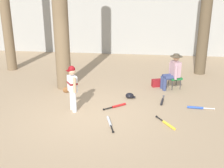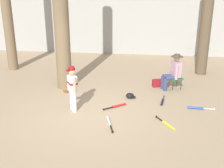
{
  "view_description": "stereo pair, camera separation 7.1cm",
  "coord_description": "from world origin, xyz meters",
  "px_view_note": "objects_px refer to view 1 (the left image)",
  "views": [
    {
      "loc": [
        1.39,
        -6.76,
        3.31
      ],
      "look_at": [
        0.49,
        0.46,
        0.75
      ],
      "focal_mm": 44.73,
      "sensor_mm": 36.0,
      "label": 1
    },
    {
      "loc": [
        1.46,
        -6.75,
        3.31
      ],
      "look_at": [
        0.49,
        0.46,
        0.75
      ],
      "focal_mm": 44.73,
      "sensor_mm": 36.0,
      "label": 2
    }
  ],
  "objects_px": {
    "tree_behind_spectator": "(205,18)",
    "bat_red_barrel": "(117,106)",
    "young_ballplayer": "(72,86)",
    "folding_stool": "(175,78)",
    "seated_spectator": "(173,71)",
    "bat_blue_youth": "(197,108)",
    "bat_black_composite": "(162,101)",
    "batting_helmet_black": "(130,96)",
    "tree_near_player": "(60,6)",
    "handbag_beside_stool": "(157,83)",
    "bat_yellow_trainer": "(167,124)",
    "bat_aluminum_silver": "(110,122)",
    "tree_far_left": "(4,2)"
  },
  "relations": [
    {
      "from": "seated_spectator",
      "to": "bat_red_barrel",
      "type": "xyz_separation_m",
      "value": [
        -1.67,
        -1.75,
        -0.61
      ]
    },
    {
      "from": "tree_far_left",
      "to": "bat_aluminum_silver",
      "type": "height_order",
      "value": "tree_far_left"
    },
    {
      "from": "tree_near_player",
      "to": "handbag_beside_stool",
      "type": "height_order",
      "value": "tree_near_player"
    },
    {
      "from": "bat_yellow_trainer",
      "to": "batting_helmet_black",
      "type": "relative_size",
      "value": 2.25
    },
    {
      "from": "tree_far_left",
      "to": "bat_blue_youth",
      "type": "relative_size",
      "value": 8.08
    },
    {
      "from": "tree_far_left",
      "to": "bat_black_composite",
      "type": "distance_m",
      "value": 7.22
    },
    {
      "from": "bat_red_barrel",
      "to": "handbag_beside_stool",
      "type": "bearing_deg",
      "value": 58.18
    },
    {
      "from": "bat_blue_youth",
      "to": "bat_red_barrel",
      "type": "bearing_deg",
      "value": -176.1
    },
    {
      "from": "folding_stool",
      "to": "tree_near_player",
      "type": "bearing_deg",
      "value": -174.49
    },
    {
      "from": "seated_spectator",
      "to": "bat_aluminum_silver",
      "type": "distance_m",
      "value": 3.36
    },
    {
      "from": "seated_spectator",
      "to": "bat_blue_youth",
      "type": "distance_m",
      "value": 1.81
    },
    {
      "from": "batting_helmet_black",
      "to": "handbag_beside_stool",
      "type": "bearing_deg",
      "value": 53.58
    },
    {
      "from": "tree_near_player",
      "to": "young_ballplayer",
      "type": "distance_m",
      "value": 2.79
    },
    {
      "from": "bat_aluminum_silver",
      "to": "batting_helmet_black",
      "type": "height_order",
      "value": "batting_helmet_black"
    },
    {
      "from": "folding_stool",
      "to": "handbag_beside_stool",
      "type": "relative_size",
      "value": 1.52
    },
    {
      "from": "tree_behind_spectator",
      "to": "tree_near_player",
      "type": "bearing_deg",
      "value": -155.18
    },
    {
      "from": "batting_helmet_black",
      "to": "seated_spectator",
      "type": "bearing_deg",
      "value": 36.83
    },
    {
      "from": "tree_behind_spectator",
      "to": "bat_red_barrel",
      "type": "distance_m",
      "value": 5.17
    },
    {
      "from": "bat_aluminum_silver",
      "to": "bat_black_composite",
      "type": "height_order",
      "value": "same"
    },
    {
      "from": "seated_spectator",
      "to": "handbag_beside_stool",
      "type": "distance_m",
      "value": 0.73
    },
    {
      "from": "folding_stool",
      "to": "bat_yellow_trainer",
      "type": "distance_m",
      "value": 2.8
    },
    {
      "from": "young_ballplayer",
      "to": "bat_yellow_trainer",
      "type": "distance_m",
      "value": 2.74
    },
    {
      "from": "young_ballplayer",
      "to": "bat_aluminum_silver",
      "type": "relative_size",
      "value": 1.62
    },
    {
      "from": "young_ballplayer",
      "to": "tree_behind_spectator",
      "type": "bearing_deg",
      "value": 44.61
    },
    {
      "from": "tree_far_left",
      "to": "bat_blue_youth",
      "type": "distance_m",
      "value": 8.19
    },
    {
      "from": "young_ballplayer",
      "to": "bat_aluminum_silver",
      "type": "xyz_separation_m",
      "value": [
        1.12,
        -0.66,
        -0.71
      ]
    },
    {
      "from": "bat_red_barrel",
      "to": "batting_helmet_black",
      "type": "xyz_separation_m",
      "value": [
        0.32,
        0.73,
        0.04
      ]
    },
    {
      "from": "handbag_beside_stool",
      "to": "bat_yellow_trainer",
      "type": "bearing_deg",
      "value": -86.21
    },
    {
      "from": "folding_stool",
      "to": "batting_helmet_black",
      "type": "bearing_deg",
      "value": -144.02
    },
    {
      "from": "folding_stool",
      "to": "bat_black_composite",
      "type": "distance_m",
      "value": 1.38
    },
    {
      "from": "tree_near_player",
      "to": "young_ballplayer",
      "type": "bearing_deg",
      "value": -66.91
    },
    {
      "from": "tree_behind_spectator",
      "to": "bat_blue_youth",
      "type": "xyz_separation_m",
      "value": [
        -0.64,
        -3.54,
        -2.13
      ]
    },
    {
      "from": "folding_stool",
      "to": "tree_far_left",
      "type": "distance_m",
      "value": 7.12
    },
    {
      "from": "tree_behind_spectator",
      "to": "folding_stool",
      "type": "bearing_deg",
      "value": -121.38
    },
    {
      "from": "seated_spectator",
      "to": "handbag_beside_stool",
      "type": "height_order",
      "value": "seated_spectator"
    },
    {
      "from": "bat_red_barrel",
      "to": "bat_yellow_trainer",
      "type": "bearing_deg",
      "value": -35.14
    },
    {
      "from": "tree_far_left",
      "to": "batting_helmet_black",
      "type": "relative_size",
      "value": 19.77
    },
    {
      "from": "tree_near_player",
      "to": "handbag_beside_stool",
      "type": "bearing_deg",
      "value": 8.7
    },
    {
      "from": "handbag_beside_stool",
      "to": "batting_helmet_black",
      "type": "height_order",
      "value": "handbag_beside_stool"
    },
    {
      "from": "bat_blue_youth",
      "to": "tree_behind_spectator",
      "type": "bearing_deg",
      "value": 79.69
    },
    {
      "from": "bat_yellow_trainer",
      "to": "batting_helmet_black",
      "type": "distance_m",
      "value": 2.0
    },
    {
      "from": "tree_behind_spectator",
      "to": "bat_black_composite",
      "type": "relative_size",
      "value": 6.84
    },
    {
      "from": "bat_aluminum_silver",
      "to": "bat_blue_youth",
      "type": "xyz_separation_m",
      "value": [
        2.37,
        1.2,
        -0.0
      ]
    },
    {
      "from": "tree_near_player",
      "to": "bat_aluminum_silver",
      "type": "distance_m",
      "value": 4.11
    },
    {
      "from": "seated_spectator",
      "to": "batting_helmet_black",
      "type": "height_order",
      "value": "seated_spectator"
    },
    {
      "from": "seated_spectator",
      "to": "bat_black_composite",
      "type": "bearing_deg",
      "value": -106.48
    },
    {
      "from": "tree_far_left",
      "to": "bat_blue_youth",
      "type": "xyz_separation_m",
      "value": [
        7.07,
        -3.15,
        -2.68
      ]
    },
    {
      "from": "tree_near_player",
      "to": "bat_aluminum_silver",
      "type": "bearing_deg",
      "value": -52.51
    },
    {
      "from": "young_ballplayer",
      "to": "folding_stool",
      "type": "height_order",
      "value": "young_ballplayer"
    },
    {
      "from": "young_ballplayer",
      "to": "batting_helmet_black",
      "type": "bearing_deg",
      "value": 36.31
    }
  ]
}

